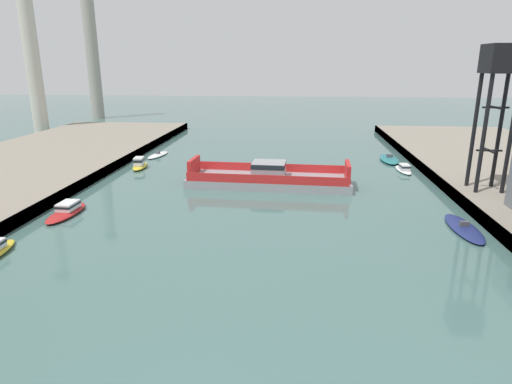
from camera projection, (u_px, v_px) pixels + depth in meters
chain_ferry at (269, 178)px, 56.83m from camera, size 21.26×7.59×3.30m
moored_boat_near_left at (464, 228)px, 41.73m from camera, size 2.50×8.13×0.89m
moored_boat_near_right at (389, 159)px, 71.42m from camera, size 3.13×8.04×1.08m
moored_boat_mid_right at (158, 155)px, 75.06m from camera, size 2.88×6.71×0.90m
moored_boat_far_left at (140, 164)px, 66.26m from camera, size 2.52×5.74×1.73m
moored_boat_upstream_a at (404, 169)px, 64.28m from camera, size 2.10×5.79×1.16m
moored_boat_upstream_b at (67, 210)px, 45.91m from camera, size 2.47×6.90×1.27m
crane_tower at (501, 74)px, 47.04m from camera, size 3.66×3.66×16.00m
smokestack_distant_a at (92, 47)px, 121.41m from camera, size 3.73×3.73×37.37m
smokestack_distant_b at (30, 42)px, 96.11m from camera, size 3.55×3.55×37.49m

